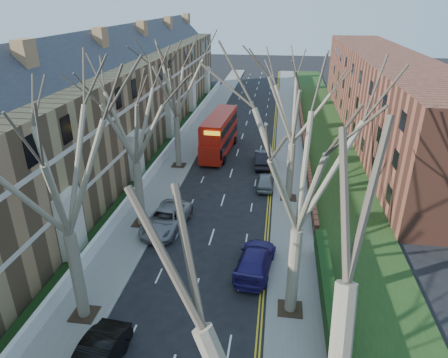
% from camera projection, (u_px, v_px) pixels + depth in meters
% --- Properties ---
extents(pavement_left, '(3.00, 102.00, 0.12)m').
position_uv_depth(pavement_left, '(197.00, 134.00, 52.11)').
color(pavement_left, slate).
rests_on(pavement_left, ground).
extents(pavement_right, '(3.00, 102.00, 0.12)m').
position_uv_depth(pavement_right, '(290.00, 138.00, 50.61)').
color(pavement_right, slate).
rests_on(pavement_right, ground).
extents(terrace_left, '(9.70, 78.00, 13.60)m').
position_uv_depth(terrace_left, '(112.00, 105.00, 43.60)').
color(terrace_left, '#96724C').
rests_on(terrace_left, ground).
extents(flats_right, '(13.97, 54.00, 10.00)m').
position_uv_depth(flats_right, '(383.00, 95.00, 50.74)').
color(flats_right, brown).
rests_on(flats_right, ground).
extents(front_wall_left, '(0.30, 78.00, 1.00)m').
position_uv_depth(front_wall_left, '(168.00, 150.00, 44.88)').
color(front_wall_left, white).
rests_on(front_wall_left, ground).
extents(grass_verge_right, '(6.00, 102.00, 0.06)m').
position_uv_depth(grass_verge_right, '(326.00, 139.00, 50.01)').
color(grass_verge_right, '#1B3513').
rests_on(grass_verge_right, ground).
extents(tree_left_mid, '(10.50, 10.50, 14.71)m').
position_uv_depth(tree_left_mid, '(55.00, 157.00, 18.39)').
color(tree_left_mid, '#665B49').
rests_on(tree_left_mid, ground).
extents(tree_left_far, '(10.15, 10.15, 14.22)m').
position_uv_depth(tree_left_far, '(131.00, 109.00, 27.54)').
color(tree_left_far, '#665B49').
rests_on(tree_left_far, ground).
extents(tree_left_dist, '(10.50, 10.50, 14.71)m').
position_uv_depth(tree_left_dist, '(174.00, 74.00, 38.23)').
color(tree_left_dist, '#665B49').
rests_on(tree_left_dist, ground).
extents(tree_right_mid, '(10.50, 10.50, 14.71)m').
position_uv_depth(tree_right_mid, '(304.00, 154.00, 18.76)').
color(tree_right_mid, '#665B49').
rests_on(tree_right_mid, ground).
extents(tree_right_far, '(10.15, 10.15, 14.22)m').
position_uv_depth(tree_right_far, '(296.00, 95.00, 31.52)').
color(tree_right_far, '#665B49').
rests_on(tree_right_far, ground).
extents(double_decker_bus, '(3.14, 10.41, 4.32)m').
position_uv_depth(double_decker_bus, '(220.00, 135.00, 45.12)').
color(double_decker_bus, '#A7170B').
rests_on(double_decker_bus, ground).
extents(car_left_far, '(3.38, 6.03, 1.59)m').
position_uv_depth(car_left_far, '(166.00, 219.00, 30.57)').
color(car_left_far, gray).
rests_on(car_left_far, ground).
extents(car_right_near, '(2.79, 5.53, 1.54)m').
position_uv_depth(car_right_near, '(255.00, 260.00, 25.82)').
color(car_right_near, navy).
rests_on(car_right_near, ground).
extents(car_right_mid, '(1.67, 3.90, 1.31)m').
position_uv_depth(car_right_mid, '(265.00, 181.00, 37.22)').
color(car_right_mid, gray).
rests_on(car_right_mid, ground).
extents(car_right_far, '(2.04, 5.00, 1.61)m').
position_uv_depth(car_right_far, '(263.00, 158.00, 42.11)').
color(car_right_far, black).
rests_on(car_right_far, ground).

